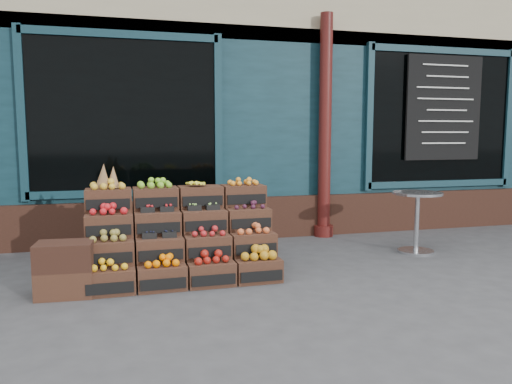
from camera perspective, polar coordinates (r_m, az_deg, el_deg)
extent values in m
plane|color=#404042|center=(5.20, 4.21, -10.14)|extent=(60.00, 60.00, 0.00)
cube|color=#102F39|center=(10.08, -5.71, 11.73)|extent=(12.00, 6.00, 4.80)
cube|color=#102F39|center=(7.14, -1.71, 6.63)|extent=(12.00, 0.12, 3.00)
cube|color=#321B14|center=(7.18, -1.55, -3.00)|extent=(12.00, 0.18, 0.60)
cube|color=black|center=(6.88, -14.79, 8.50)|extent=(2.40, 0.06, 2.00)
cube|color=black|center=(8.43, 20.30, 7.93)|extent=(2.40, 0.06, 2.00)
cylinder|color=#4C1411|center=(7.33, 7.90, 7.35)|extent=(0.18, 0.18, 3.20)
cube|color=black|center=(8.37, 20.66, 8.95)|extent=(1.30, 0.04, 1.60)
cube|color=#43261A|center=(5.00, -16.32, -9.70)|extent=(0.47, 0.33, 0.23)
cube|color=black|center=(4.84, -16.34, -10.53)|extent=(0.43, 0.02, 0.10)
cube|color=yellow|center=(4.96, -16.38, -8.00)|extent=(0.38, 0.25, 0.07)
cube|color=#43261A|center=(5.02, -10.71, -9.50)|extent=(0.47, 0.33, 0.23)
cube|color=black|center=(4.86, -10.52, -10.32)|extent=(0.43, 0.02, 0.10)
cube|color=#FF7500|center=(4.97, -10.75, -7.75)|extent=(0.38, 0.25, 0.08)
cube|color=#43261A|center=(5.08, -5.19, -9.21)|extent=(0.47, 0.33, 0.23)
cube|color=black|center=(4.92, -4.81, -10.01)|extent=(0.43, 0.02, 0.10)
cube|color=maroon|center=(5.03, -5.21, -7.45)|extent=(0.38, 0.25, 0.09)
cube|color=#43261A|center=(5.18, 0.15, -8.86)|extent=(0.47, 0.33, 0.23)
cube|color=black|center=(5.03, 0.69, -9.62)|extent=(0.43, 0.02, 0.10)
cube|color=#B67B16|center=(5.14, 0.15, -7.02)|extent=(0.38, 0.25, 0.11)
cube|color=#43261A|center=(5.13, -16.39, -6.59)|extent=(0.47, 0.33, 0.23)
cube|color=black|center=(4.97, -16.40, -7.30)|extent=(0.43, 0.02, 0.10)
cube|color=olive|center=(5.10, -16.44, -4.89)|extent=(0.38, 0.25, 0.08)
cube|color=#43261A|center=(5.15, -10.96, -6.41)|extent=(0.47, 0.33, 0.23)
cube|color=black|center=(4.99, -10.79, -7.11)|extent=(0.43, 0.02, 0.10)
cube|color=black|center=(5.12, -10.99, -4.99)|extent=(0.38, 0.25, 0.03)
cube|color=#43261A|center=(5.21, -5.61, -6.17)|extent=(0.47, 0.33, 0.23)
cube|color=black|center=(5.05, -5.26, -6.85)|extent=(0.43, 0.02, 0.10)
cube|color=#B01F22|center=(5.18, -5.63, -4.54)|extent=(0.38, 0.25, 0.07)
cube|color=#43261A|center=(5.31, -0.43, -5.88)|extent=(0.47, 0.33, 0.23)
cube|color=black|center=(5.15, 0.07, -6.54)|extent=(0.43, 0.02, 0.10)
cube|color=#DB6130|center=(5.28, -0.43, -4.25)|extent=(0.38, 0.25, 0.07)
cube|color=#43261A|center=(5.28, -16.44, -3.65)|extent=(0.47, 0.33, 0.23)
cube|color=black|center=(5.12, -16.46, -4.24)|extent=(0.43, 0.02, 0.10)
cube|color=red|center=(5.26, -16.50, -1.97)|extent=(0.38, 0.25, 0.08)
cube|color=#43261A|center=(5.29, -11.19, -3.47)|extent=(0.47, 0.33, 0.23)
cube|color=black|center=(5.13, -11.03, -4.06)|extent=(0.43, 0.02, 0.10)
cube|color=#A81A1D|center=(5.27, -11.22, -2.06)|extent=(0.38, 0.25, 0.03)
cube|color=#43261A|center=(5.35, -6.01, -3.28)|extent=(0.47, 0.33, 0.23)
cube|color=black|center=(5.19, -5.69, -3.85)|extent=(0.43, 0.02, 0.10)
cube|color=#85B451|center=(5.33, -6.03, -1.90)|extent=(0.38, 0.25, 0.03)
cube|color=#43261A|center=(5.45, -0.98, -3.06)|extent=(0.47, 0.33, 0.23)
cube|color=black|center=(5.29, -0.51, -3.61)|extent=(0.43, 0.02, 0.10)
cube|color=#3F182C|center=(5.43, -0.98, -1.54)|extent=(0.38, 0.25, 0.06)
cube|color=#43261A|center=(5.44, -16.50, -0.87)|extent=(0.47, 0.33, 0.23)
cube|color=black|center=(5.27, -16.52, -1.36)|extent=(0.43, 0.02, 0.10)
cube|color=gold|center=(5.42, -16.55, 0.77)|extent=(0.38, 0.25, 0.08)
cube|color=#43261A|center=(5.45, -11.41, -0.71)|extent=(0.47, 0.33, 0.23)
cube|color=black|center=(5.29, -11.26, -1.19)|extent=(0.43, 0.02, 0.10)
cube|color=#7ABC29|center=(5.44, -11.45, 0.92)|extent=(0.38, 0.25, 0.08)
cube|color=#43261A|center=(5.51, -6.38, -0.54)|extent=(0.47, 0.33, 0.23)
cube|color=black|center=(5.34, -6.08, -1.01)|extent=(0.43, 0.02, 0.10)
cube|color=#FBF634|center=(5.49, -6.40, 1.04)|extent=(0.38, 0.25, 0.07)
cube|color=#43261A|center=(5.61, -1.49, -0.38)|extent=(0.47, 0.33, 0.23)
cube|color=black|center=(5.44, -1.05, -0.84)|extent=(0.43, 0.02, 0.10)
cube|color=orange|center=(5.59, -1.50, 1.13)|extent=(0.38, 0.25, 0.06)
cube|color=#321B14|center=(5.23, -8.23, -8.78)|extent=(1.92, 0.34, 0.23)
cube|color=#321B14|center=(5.39, -8.52, -7.04)|extent=(1.92, 0.34, 0.47)
cube|color=#321B14|center=(5.55, -8.80, -5.40)|extent=(1.92, 0.34, 0.70)
cone|color=olive|center=(5.42, -17.06, 1.75)|extent=(0.16, 0.16, 0.27)
cone|color=olive|center=(5.45, -16.01, 1.63)|extent=(0.14, 0.14, 0.23)
cube|color=#43261A|center=(5.04, -20.91, -9.63)|extent=(0.53, 0.39, 0.25)
cube|color=#321B14|center=(4.98, -21.03, -6.82)|extent=(0.53, 0.39, 0.25)
cylinder|color=silver|center=(6.72, 17.77, -6.46)|extent=(0.45, 0.45, 0.03)
cylinder|color=silver|center=(6.65, 17.88, -3.39)|extent=(0.06, 0.06, 0.74)
cylinder|color=silver|center=(6.59, 18.00, -0.14)|extent=(0.62, 0.62, 0.03)
imported|color=#154916|center=(7.32, -13.49, 2.57)|extent=(0.82, 0.62, 2.01)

